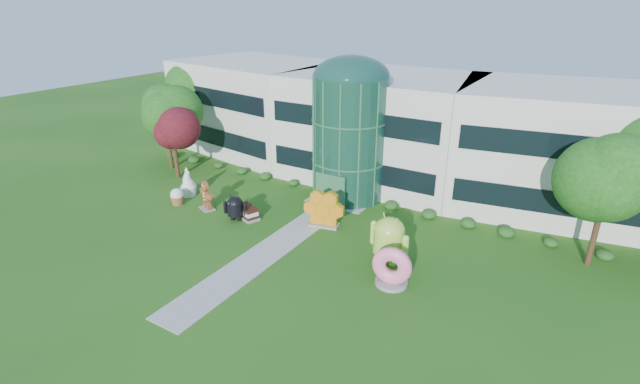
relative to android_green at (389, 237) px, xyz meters
The scene contains 14 objects.
ground 8.33m from the android_green, 152.00° to the right, with size 140.00×140.00×0.00m, color #215114.
building 16.15m from the android_green, 116.88° to the left, with size 46.00×15.00×9.30m, color beige, non-canonical shape.
atrium 11.33m from the android_green, 131.31° to the left, with size 6.00×6.00×9.80m, color #194738.
walkway 7.62m from the android_green, 165.78° to the right, with size 2.40×20.00×0.04m, color #9E9E93.
tree_red 23.02m from the android_green, behind, with size 4.00×4.00×6.00m, color #3F0C14, non-canonical shape.
trees_backdrop 11.91m from the android_green, 128.06° to the left, with size 52.00×8.00×8.40m, color #134C14, non-canonical shape.
android_green is the anchor object (origin of this frame).
android_black 12.14m from the android_green, behind, with size 1.94×1.30×2.20m, color black, non-canonical shape.
donut 2.56m from the android_green, 61.22° to the right, with size 2.37×1.14×2.46m, color #FD608C, non-canonical shape.
gingerbread 15.37m from the android_green, behind, with size 2.58×0.99×2.38m, color brown, non-canonical shape.
ice_cream_sandwich 11.71m from the android_green, behind, with size 2.10×1.05×0.93m, color black, non-canonical shape.
honeycomb 6.38m from the android_green, 160.01° to the left, with size 3.18×1.14×2.50m, color orange, non-canonical shape.
froyo 18.62m from the android_green, behind, with size 1.46×1.46×2.50m, color white, non-canonical shape.
cupcake 18.09m from the android_green, behind, with size 1.13×1.13×1.36m, color white, non-canonical shape.
Camera 1 is at (16.72, -20.00, 15.36)m, focal length 26.00 mm.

